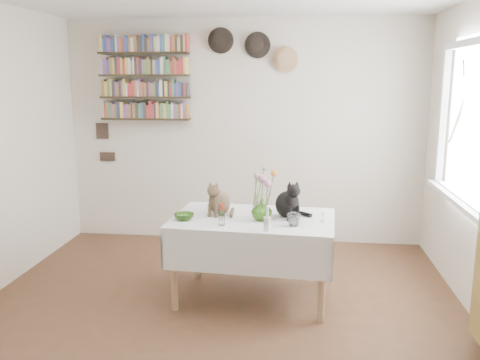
# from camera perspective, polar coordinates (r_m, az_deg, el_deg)

# --- Properties ---
(room) EXTENTS (4.08, 4.58, 2.58)m
(room) POSITION_cam_1_polar(r_m,az_deg,el_deg) (3.53, -3.42, 1.50)
(room) COLOR brown
(room) RESTS_ON ground
(window) EXTENTS (0.12, 1.52, 1.32)m
(window) POSITION_cam_1_polar(r_m,az_deg,el_deg) (4.46, 24.34, 4.49)
(window) COLOR white
(window) RESTS_ON room
(dining_table) EXTENTS (1.39, 0.95, 0.71)m
(dining_table) POSITION_cam_1_polar(r_m,az_deg,el_deg) (4.29, 1.49, -6.49)
(dining_table) COLOR white
(dining_table) RESTS_ON room
(tabby_cat) EXTENTS (0.28, 0.31, 0.30)m
(tabby_cat) POSITION_cam_1_polar(r_m,az_deg,el_deg) (4.33, -2.29, -1.86)
(tabby_cat) COLOR brown
(tabby_cat) RESTS_ON dining_table
(black_cat) EXTENTS (0.32, 0.35, 0.33)m
(black_cat) POSITION_cam_1_polar(r_m,az_deg,el_deg) (4.24, 5.35, -1.95)
(black_cat) COLOR black
(black_cat) RESTS_ON dining_table
(flower_vase) EXTENTS (0.19, 0.19, 0.18)m
(flower_vase) POSITION_cam_1_polar(r_m,az_deg,el_deg) (4.14, 2.46, -3.35)
(flower_vase) COLOR #76B943
(flower_vase) RESTS_ON dining_table
(green_bowl) EXTENTS (0.17, 0.17, 0.05)m
(green_bowl) POSITION_cam_1_polar(r_m,az_deg,el_deg) (4.19, -6.31, -4.11)
(green_bowl) COLOR #76B943
(green_bowl) RESTS_ON dining_table
(drinking_glass) EXTENTS (0.11, 0.11, 0.10)m
(drinking_glass) POSITION_cam_1_polar(r_m,az_deg,el_deg) (4.01, 6.07, -4.46)
(drinking_glass) COLOR white
(drinking_glass) RESTS_ON dining_table
(candlestick) EXTENTS (0.05, 0.05, 0.19)m
(candlestick) POSITION_cam_1_polar(r_m,az_deg,el_deg) (3.87, 3.07, -4.80)
(candlestick) COLOR white
(candlestick) RESTS_ON dining_table
(berry_jar) EXTENTS (0.05, 0.05, 0.21)m
(berry_jar) POSITION_cam_1_polar(r_m,az_deg,el_deg) (4.00, -2.07, -3.81)
(berry_jar) COLOR white
(berry_jar) RESTS_ON dining_table
(porcelain_figurine) EXTENTS (0.05, 0.05, 0.09)m
(porcelain_figurine) POSITION_cam_1_polar(r_m,az_deg,el_deg) (4.14, 9.30, -4.22)
(porcelain_figurine) COLOR white
(porcelain_figurine) RESTS_ON dining_table
(flower_bouquet) EXTENTS (0.17, 0.12, 0.39)m
(flower_bouquet) POSITION_cam_1_polar(r_m,az_deg,el_deg) (4.10, 2.46, 0.13)
(flower_bouquet) COLOR #4C7233
(flower_bouquet) RESTS_ON flower_vase
(bookshelf_unit) EXTENTS (1.00, 0.16, 0.91)m
(bookshelf_unit) POSITION_cam_1_polar(r_m,az_deg,el_deg) (5.83, -10.66, 11.11)
(bookshelf_unit) COLOR #302616
(bookshelf_unit) RESTS_ON room
(wall_hats) EXTENTS (0.98, 0.09, 0.48)m
(wall_hats) POSITION_cam_1_polar(r_m,az_deg,el_deg) (5.64, 1.60, 14.59)
(wall_hats) COLOR black
(wall_hats) RESTS_ON room
(wall_art_plaques) EXTENTS (0.21, 0.02, 0.44)m
(wall_art_plaques) POSITION_cam_1_polar(r_m,az_deg,el_deg) (6.12, -14.98, 4.19)
(wall_art_plaques) COLOR #38281E
(wall_art_plaques) RESTS_ON room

